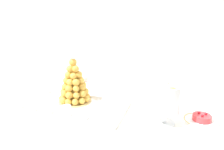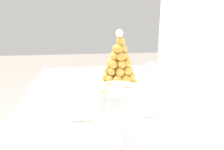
{
  "view_description": "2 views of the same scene",
  "coord_description": "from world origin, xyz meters",
  "px_view_note": "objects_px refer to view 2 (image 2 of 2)",
  "views": [
    {
      "loc": [
        0.39,
        -1.05,
        1.29
      ],
      "look_at": [
        0.03,
        0.05,
        0.98
      ],
      "focal_mm": 31.32,
      "sensor_mm": 36.0,
      "label": 1
    },
    {
      "loc": [
        0.93,
        -0.15,
        1.17
      ],
      "look_at": [
        -0.12,
        -0.02,
        0.88
      ],
      "focal_mm": 34.54,
      "sensor_mm": 36.0,
      "label": 2
    }
  ],
  "objects_px": {
    "dessert_cup_mid_right": "(84,96)",
    "wine_glass": "(151,68)",
    "croquembouche": "(119,67)",
    "dessert_cup_left": "(83,77)",
    "serving_tray": "(106,92)",
    "dessert_cup_mid_left": "(82,82)",
    "dessert_cup_centre": "(84,88)",
    "macaron_goblet": "(118,113)",
    "dessert_cup_right": "(84,107)"
  },
  "relations": [
    {
      "from": "macaron_goblet",
      "to": "wine_glass",
      "type": "height_order",
      "value": "macaron_goblet"
    },
    {
      "from": "dessert_cup_left",
      "to": "dessert_cup_mid_left",
      "type": "bearing_deg",
      "value": -4.24
    },
    {
      "from": "dessert_cup_mid_left",
      "to": "croquembouche",
      "type": "bearing_deg",
      "value": 71.03
    },
    {
      "from": "dessert_cup_right",
      "to": "dessert_cup_centre",
      "type": "bearing_deg",
      "value": 179.39
    },
    {
      "from": "serving_tray",
      "to": "dessert_cup_mid_left",
      "type": "bearing_deg",
      "value": -132.11
    },
    {
      "from": "dessert_cup_centre",
      "to": "wine_glass",
      "type": "bearing_deg",
      "value": 99.19
    },
    {
      "from": "serving_tray",
      "to": "dessert_cup_left",
      "type": "height_order",
      "value": "dessert_cup_left"
    },
    {
      "from": "wine_glass",
      "to": "dessert_cup_right",
      "type": "bearing_deg",
      "value": -52.37
    },
    {
      "from": "serving_tray",
      "to": "macaron_goblet",
      "type": "distance_m",
      "value": 0.56
    },
    {
      "from": "dessert_cup_mid_right",
      "to": "wine_glass",
      "type": "xyz_separation_m",
      "value": [
        -0.17,
        0.39,
        0.09
      ]
    },
    {
      "from": "dessert_cup_left",
      "to": "dessert_cup_centre",
      "type": "relative_size",
      "value": 1.05
    },
    {
      "from": "dessert_cup_mid_left",
      "to": "dessert_cup_centre",
      "type": "distance_m",
      "value": 0.13
    },
    {
      "from": "serving_tray",
      "to": "dessert_cup_mid_right",
      "type": "distance_m",
      "value": 0.17
    },
    {
      "from": "wine_glass",
      "to": "croquembouche",
      "type": "bearing_deg",
      "value": -87.32
    },
    {
      "from": "macaron_goblet",
      "to": "wine_glass",
      "type": "relative_size",
      "value": 1.42
    },
    {
      "from": "croquembouche",
      "to": "dessert_cup_left",
      "type": "bearing_deg",
      "value": -132.94
    },
    {
      "from": "serving_tray",
      "to": "dessert_cup_mid_left",
      "type": "distance_m",
      "value": 0.18
    },
    {
      "from": "croquembouche",
      "to": "wine_glass",
      "type": "distance_m",
      "value": 0.19
    },
    {
      "from": "dessert_cup_right",
      "to": "serving_tray",
      "type": "bearing_deg",
      "value": 153.48
    },
    {
      "from": "dessert_cup_centre",
      "to": "dessert_cup_mid_right",
      "type": "xyz_separation_m",
      "value": [
        0.11,
        -0.0,
        -0.0
      ]
    },
    {
      "from": "croquembouche",
      "to": "dessert_cup_mid_right",
      "type": "bearing_deg",
      "value": -51.05
    },
    {
      "from": "dessert_cup_centre",
      "to": "dessert_cup_mid_right",
      "type": "relative_size",
      "value": 1.12
    },
    {
      "from": "dessert_cup_mid_right",
      "to": "dessert_cup_right",
      "type": "height_order",
      "value": "dessert_cup_right"
    },
    {
      "from": "macaron_goblet",
      "to": "dessert_cup_left",
      "type": "bearing_deg",
      "value": -172.54
    },
    {
      "from": "macaron_goblet",
      "to": "dessert_cup_centre",
      "type": "bearing_deg",
      "value": -169.67
    },
    {
      "from": "dessert_cup_mid_left",
      "to": "dessert_cup_right",
      "type": "xyz_separation_m",
      "value": [
        0.36,
        0.01,
        -0.0
      ]
    },
    {
      "from": "dessert_cup_right",
      "to": "wine_glass",
      "type": "bearing_deg",
      "value": 127.63
    },
    {
      "from": "dessert_cup_left",
      "to": "dessert_cup_right",
      "type": "relative_size",
      "value": 1.1
    },
    {
      "from": "dessert_cup_mid_right",
      "to": "wine_glass",
      "type": "relative_size",
      "value": 0.33
    },
    {
      "from": "serving_tray",
      "to": "dessert_cup_mid_right",
      "type": "relative_size",
      "value": 12.03
    },
    {
      "from": "serving_tray",
      "to": "dessert_cup_mid_left",
      "type": "xyz_separation_m",
      "value": [
        -0.12,
        -0.13,
        0.03
      ]
    },
    {
      "from": "dessert_cup_right",
      "to": "macaron_goblet",
      "type": "bearing_deg",
      "value": 18.43
    },
    {
      "from": "croquembouche",
      "to": "wine_glass",
      "type": "xyz_separation_m",
      "value": [
        -0.01,
        0.19,
        -0.02
      ]
    },
    {
      "from": "dessert_cup_centre",
      "to": "dessert_cup_right",
      "type": "relative_size",
      "value": 1.04
    },
    {
      "from": "croquembouche",
      "to": "dessert_cup_mid_right",
      "type": "xyz_separation_m",
      "value": [
        0.16,
        -0.2,
        -0.1
      ]
    },
    {
      "from": "dessert_cup_left",
      "to": "macaron_goblet",
      "type": "xyz_separation_m",
      "value": [
        0.78,
        0.1,
        0.11
      ]
    },
    {
      "from": "serving_tray",
      "to": "dessert_cup_centre",
      "type": "xyz_separation_m",
      "value": [
        0.01,
        -0.12,
        0.03
      ]
    },
    {
      "from": "dessert_cup_right",
      "to": "dessert_cup_mid_right",
      "type": "bearing_deg",
      "value": 179.81
    },
    {
      "from": "serving_tray",
      "to": "wine_glass",
      "type": "relative_size",
      "value": 4.0
    },
    {
      "from": "dessert_cup_centre",
      "to": "macaron_goblet",
      "type": "distance_m",
      "value": 0.56
    },
    {
      "from": "dessert_cup_left",
      "to": "dessert_cup_mid_right",
      "type": "height_order",
      "value": "dessert_cup_mid_right"
    },
    {
      "from": "macaron_goblet",
      "to": "wine_glass",
      "type": "xyz_separation_m",
      "value": [
        -0.6,
        0.29,
        -0.02
      ]
    },
    {
      "from": "dessert_cup_mid_right",
      "to": "wine_glass",
      "type": "height_order",
      "value": "wine_glass"
    },
    {
      "from": "dessert_cup_mid_left",
      "to": "macaron_goblet",
      "type": "xyz_separation_m",
      "value": [
        0.66,
        0.11,
        0.1
      ]
    },
    {
      "from": "wine_glass",
      "to": "macaron_goblet",
      "type": "bearing_deg",
      "value": -25.5
    },
    {
      "from": "serving_tray",
      "to": "dessert_cup_right",
      "type": "height_order",
      "value": "dessert_cup_right"
    },
    {
      "from": "croquembouche",
      "to": "dessert_cup_right",
      "type": "height_order",
      "value": "croquembouche"
    },
    {
      "from": "dessert_cup_mid_left",
      "to": "macaron_goblet",
      "type": "height_order",
      "value": "macaron_goblet"
    },
    {
      "from": "serving_tray",
      "to": "croquembouche",
      "type": "bearing_deg",
      "value": 120.22
    },
    {
      "from": "dessert_cup_mid_right",
      "to": "dessert_cup_left",
      "type": "bearing_deg",
      "value": -179.68
    }
  ]
}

